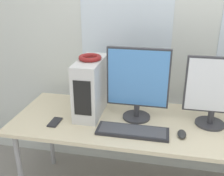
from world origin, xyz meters
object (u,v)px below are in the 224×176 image
at_px(monitor_main, 138,83).
at_px(mouse, 182,134).
at_px(monitor_right_near, 215,91).
at_px(keyboard, 132,131).
at_px(pc_tower, 91,87).
at_px(headphones, 90,58).
at_px(cell_phone, 55,122).

relative_size(monitor_main, mouse, 4.97).
xyz_separation_m(monitor_right_near, keyboard, (-0.52, -0.22, -0.25)).
bearing_deg(mouse, pc_tower, 162.36).
distance_m(keyboard, mouse, 0.32).
height_order(monitor_main, keyboard, monitor_main).
bearing_deg(monitor_main, keyboard, -90.50).
height_order(headphones, monitor_main, monitor_main).
relative_size(monitor_right_near, keyboard, 1.02).
relative_size(monitor_main, monitor_right_near, 1.07).
height_order(headphones, monitor_right_near, monitor_right_near).
xyz_separation_m(pc_tower, headphones, (0.00, 0.00, 0.23)).
relative_size(pc_tower, headphones, 2.59).
xyz_separation_m(monitor_main, keyboard, (-0.00, -0.21, -0.27)).
height_order(keyboard, mouse, mouse).
relative_size(headphones, monitor_main, 0.31).
bearing_deg(pc_tower, monitor_right_near, -1.22).
relative_size(pc_tower, keyboard, 0.89).
bearing_deg(pc_tower, mouse, -17.64).
height_order(monitor_main, mouse, monitor_main).
xyz_separation_m(monitor_right_near, mouse, (-0.20, -0.20, -0.24)).
relative_size(monitor_main, cell_phone, 3.89).
bearing_deg(keyboard, headphones, 145.82).
xyz_separation_m(monitor_right_near, cell_phone, (-1.09, -0.20, -0.25)).
height_order(pc_tower, cell_phone, pc_tower).
relative_size(monitor_main, keyboard, 1.10).
relative_size(monitor_right_near, cell_phone, 3.63).
bearing_deg(keyboard, monitor_right_near, 22.58).
bearing_deg(pc_tower, monitor_main, -3.85).
bearing_deg(monitor_right_near, mouse, -135.87).
distance_m(pc_tower, headphones, 0.23).
bearing_deg(monitor_main, headphones, 176.01).
xyz_separation_m(headphones, mouse, (0.67, -0.21, -0.42)).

